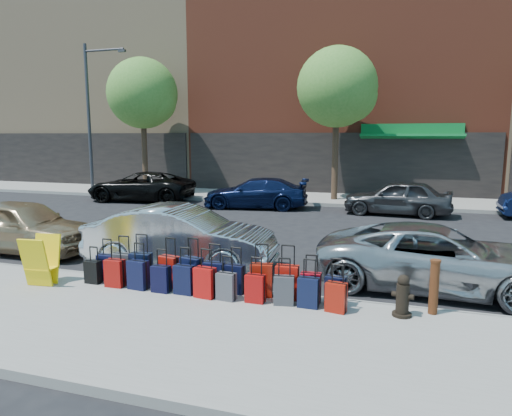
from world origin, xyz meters
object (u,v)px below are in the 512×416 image
(streetlight, at_px, (91,110))
(car_near_0, at_px, (22,226))
(car_far_1, at_px, (256,193))
(car_far_2, at_px, (397,197))
(suitcase_front_5, at_px, (214,277))
(car_far_0, at_px, (141,186))
(car_near_2, at_px, (437,258))
(bollard, at_px, (434,286))
(car_near_1, at_px, (181,237))
(display_rack, at_px, (41,261))
(tree_center, at_px, (340,89))
(fire_hydrant, at_px, (403,297))
(tree_left, at_px, (145,95))

(streetlight, xyz_separation_m, car_near_0, (6.34, -11.79, -3.91))
(car_far_1, relative_size, car_far_2, 1.09)
(suitcase_front_5, distance_m, car_far_0, 14.77)
(car_far_1, bearing_deg, suitcase_front_5, 5.85)
(car_far_1, bearing_deg, car_near_2, 29.00)
(bollard, height_order, car_near_2, car_near_2)
(bollard, distance_m, car_near_1, 5.95)
(bollard, height_order, display_rack, display_rack)
(tree_center, height_order, car_near_0, tree_center)
(suitcase_front_5, relative_size, car_near_0, 0.22)
(fire_hydrant, distance_m, bollard, 0.60)
(suitcase_front_5, xyz_separation_m, car_far_1, (-2.69, 11.35, 0.23))
(fire_hydrant, relative_size, bollard, 0.76)
(bollard, bearing_deg, tree_center, 103.87)
(display_rack, bearing_deg, car_far_2, 53.26)
(tree_left, xyz_separation_m, car_near_0, (3.40, -12.49, -4.66))
(suitcase_front_5, distance_m, fire_hydrant, 3.58)
(car_near_2, bearing_deg, display_rack, 112.01)
(car_far_1, height_order, car_far_2, car_far_2)
(car_near_1, bearing_deg, streetlight, 39.77)
(tree_center, bearing_deg, car_near_2, -73.39)
(tree_center, relative_size, car_far_0, 1.38)
(fire_hydrant, xyz_separation_m, car_far_0, (-12.43, 12.01, 0.24))
(suitcase_front_5, relative_size, car_far_2, 0.23)
(car_near_2, height_order, car_far_1, car_near_2)
(tree_left, xyz_separation_m, suitcase_front_5, (9.92, -14.31, -4.96))
(fire_hydrant, xyz_separation_m, car_near_1, (-5.19, 1.98, 0.28))
(tree_center, bearing_deg, tree_left, 180.00)
(car_near_2, xyz_separation_m, car_far_1, (-6.96, 9.41, -0.00))
(fire_hydrant, bearing_deg, car_near_0, -176.35)
(display_rack, distance_m, car_near_0, 3.86)
(bollard, relative_size, car_near_0, 0.22)
(bollard, xyz_separation_m, car_near_0, (-10.61, 1.74, 0.10))
(bollard, relative_size, car_near_1, 0.21)
(bollard, distance_m, car_far_0, 17.47)
(streetlight, bearing_deg, car_far_1, -12.53)
(car_near_0, bearing_deg, tree_center, -29.57)
(car_near_0, bearing_deg, fire_hydrant, -101.21)
(car_far_0, height_order, car_far_1, car_far_0)
(car_near_0, bearing_deg, bollard, -99.27)
(display_rack, xyz_separation_m, car_far_0, (-5.26, 12.50, 0.08))
(car_far_0, bearing_deg, car_far_1, 80.29)
(suitcase_front_5, distance_m, car_near_0, 6.78)
(tree_left, relative_size, car_near_0, 1.65)
(streetlight, height_order, fire_hydrant, streetlight)
(streetlight, xyz_separation_m, bollard, (16.95, -13.53, -4.01))
(tree_center, bearing_deg, car_near_1, -99.91)
(suitcase_front_5, xyz_separation_m, car_near_2, (4.27, 1.94, 0.23))
(tree_left, xyz_separation_m, car_far_2, (13.34, -2.96, -4.68))
(car_far_0, bearing_deg, car_near_1, 30.48)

